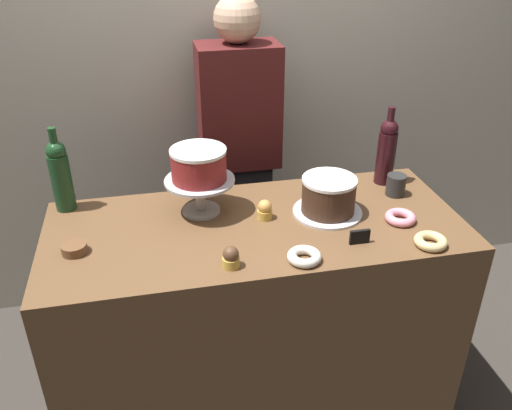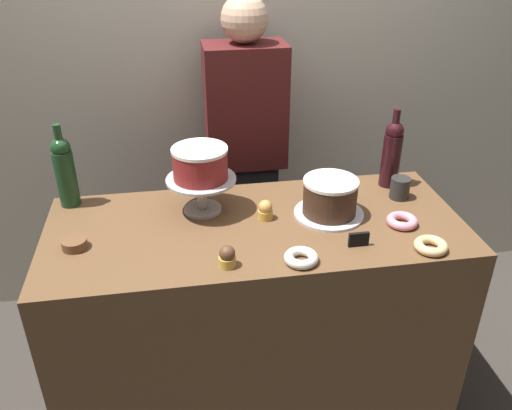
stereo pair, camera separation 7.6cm
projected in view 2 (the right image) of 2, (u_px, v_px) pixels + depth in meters
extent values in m
plane|color=#38332D|center=(256.00, 397.00, 2.36)|extent=(12.00, 12.00, 0.00)
cube|color=beige|center=(225.00, 54.00, 2.50)|extent=(6.00, 0.05, 2.60)
cube|color=brown|center=(256.00, 319.00, 2.14)|extent=(1.51, 0.65, 0.90)
cylinder|color=#B2B2B7|center=(203.00, 209.00, 2.01)|extent=(0.14, 0.14, 0.01)
cylinder|color=#B2B2B7|center=(202.00, 194.00, 1.97)|extent=(0.04, 0.04, 0.11)
cylinder|color=#B2B2B7|center=(201.00, 179.00, 1.94)|extent=(0.26, 0.26, 0.01)
cylinder|color=maroon|center=(200.00, 165.00, 1.92)|extent=(0.20, 0.20, 0.11)
cylinder|color=white|center=(199.00, 150.00, 1.89)|extent=(0.20, 0.20, 0.01)
cylinder|color=silver|center=(329.00, 213.00, 1.98)|extent=(0.26, 0.26, 0.01)
cylinder|color=#3D2619|center=(330.00, 198.00, 1.95)|extent=(0.20, 0.20, 0.12)
cylinder|color=white|center=(331.00, 182.00, 1.91)|extent=(0.20, 0.20, 0.01)
cylinder|color=black|center=(391.00, 160.00, 2.14)|extent=(0.08, 0.08, 0.22)
sphere|color=black|center=(395.00, 131.00, 2.08)|extent=(0.07, 0.07, 0.07)
cylinder|color=black|center=(396.00, 118.00, 2.06)|extent=(0.03, 0.03, 0.08)
cylinder|color=#193D1E|center=(66.00, 179.00, 2.00)|extent=(0.08, 0.08, 0.22)
sphere|color=#193D1E|center=(60.00, 147.00, 1.94)|extent=(0.07, 0.07, 0.07)
cylinder|color=#193D1E|center=(58.00, 134.00, 1.91)|extent=(0.03, 0.03, 0.08)
cylinder|color=gold|center=(265.00, 214.00, 1.95)|extent=(0.06, 0.06, 0.03)
sphere|color=#CC9347|center=(265.00, 207.00, 1.93)|extent=(0.05, 0.05, 0.05)
cylinder|color=gold|center=(227.00, 261.00, 1.69)|extent=(0.06, 0.06, 0.03)
sphere|color=brown|center=(227.00, 253.00, 1.67)|extent=(0.05, 0.05, 0.05)
torus|color=pink|center=(402.00, 221.00, 1.91)|extent=(0.11, 0.11, 0.03)
torus|color=#E0C17F|center=(431.00, 246.00, 1.77)|extent=(0.11, 0.11, 0.03)
torus|color=silver|center=(301.00, 258.00, 1.71)|extent=(0.11, 0.11, 0.03)
cylinder|color=brown|center=(75.00, 247.00, 1.78)|extent=(0.08, 0.08, 0.01)
cylinder|color=brown|center=(74.00, 244.00, 1.78)|extent=(0.08, 0.08, 0.01)
cylinder|color=brown|center=(74.00, 241.00, 1.77)|extent=(0.08, 0.08, 0.01)
cube|color=black|center=(359.00, 239.00, 1.78)|extent=(0.07, 0.01, 0.05)
cylinder|color=#282828|center=(400.00, 188.00, 2.08)|extent=(0.08, 0.08, 0.08)
cube|color=black|center=(247.00, 237.00, 2.72)|extent=(0.28, 0.18, 0.85)
cube|color=#4C1919|center=(245.00, 106.00, 2.38)|extent=(0.36, 0.22, 0.55)
sphere|color=tan|center=(244.00, 19.00, 2.20)|extent=(0.20, 0.20, 0.20)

